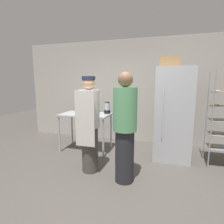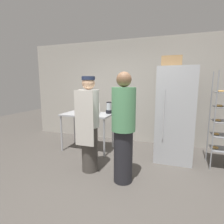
{
  "view_description": "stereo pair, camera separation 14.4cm",
  "coord_description": "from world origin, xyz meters",
  "px_view_note": "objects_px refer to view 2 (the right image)",
  "views": [
    {
      "loc": [
        0.71,
        -2.36,
        1.58
      ],
      "look_at": [
        -0.17,
        0.68,
        1.06
      ],
      "focal_mm": 28.0,
      "sensor_mm": 36.0,
      "label": 1
    },
    {
      "loc": [
        0.84,
        -2.32,
        1.58
      ],
      "look_at": [
        -0.17,
        0.68,
        1.06
      ],
      "focal_mm": 28.0,
      "sensor_mm": 36.0,
      "label": 2
    }
  ],
  "objects_px": {
    "blender_pitcher": "(109,108)",
    "cardboard_storage_box": "(172,62)",
    "person_baker": "(89,123)",
    "donut_box": "(93,112)",
    "person_customer": "(123,128)",
    "refrigerator": "(174,114)"
  },
  "relations": [
    {
      "from": "blender_pitcher",
      "to": "person_customer",
      "type": "distance_m",
      "value": 1.47
    },
    {
      "from": "cardboard_storage_box",
      "to": "person_baker",
      "type": "height_order",
      "value": "cardboard_storage_box"
    },
    {
      "from": "cardboard_storage_box",
      "to": "person_baker",
      "type": "xyz_separation_m",
      "value": [
        -1.32,
        -1.05,
        -1.12
      ]
    },
    {
      "from": "donut_box",
      "to": "person_customer",
      "type": "xyz_separation_m",
      "value": [
        1.05,
        -1.14,
        -0.03
      ]
    },
    {
      "from": "refrigerator",
      "to": "person_customer",
      "type": "xyz_separation_m",
      "value": [
        -0.76,
        -1.19,
        -0.05
      ]
    },
    {
      "from": "person_baker",
      "to": "person_customer",
      "type": "distance_m",
      "value": 0.69
    },
    {
      "from": "cardboard_storage_box",
      "to": "person_baker",
      "type": "bearing_deg",
      "value": -141.61
    },
    {
      "from": "donut_box",
      "to": "blender_pitcher",
      "type": "height_order",
      "value": "blender_pitcher"
    },
    {
      "from": "refrigerator",
      "to": "cardboard_storage_box",
      "type": "xyz_separation_m",
      "value": [
        -0.11,
        0.01,
        1.06
      ]
    },
    {
      "from": "donut_box",
      "to": "cardboard_storage_box",
      "type": "bearing_deg",
      "value": 1.89
    },
    {
      "from": "person_baker",
      "to": "person_customer",
      "type": "relative_size",
      "value": 0.97
    },
    {
      "from": "cardboard_storage_box",
      "to": "person_baker",
      "type": "relative_size",
      "value": 0.23
    },
    {
      "from": "blender_pitcher",
      "to": "cardboard_storage_box",
      "type": "height_order",
      "value": "cardboard_storage_box"
    },
    {
      "from": "person_baker",
      "to": "person_customer",
      "type": "bearing_deg",
      "value": -12.81
    },
    {
      "from": "refrigerator",
      "to": "person_baker",
      "type": "distance_m",
      "value": 1.77
    },
    {
      "from": "person_customer",
      "to": "blender_pitcher",
      "type": "bearing_deg",
      "value": 118.59
    },
    {
      "from": "blender_pitcher",
      "to": "person_baker",
      "type": "relative_size",
      "value": 0.16
    },
    {
      "from": "refrigerator",
      "to": "blender_pitcher",
      "type": "height_order",
      "value": "refrigerator"
    },
    {
      "from": "cardboard_storage_box",
      "to": "person_customer",
      "type": "bearing_deg",
      "value": -118.64
    },
    {
      "from": "blender_pitcher",
      "to": "cardboard_storage_box",
      "type": "relative_size",
      "value": 0.7
    },
    {
      "from": "donut_box",
      "to": "person_customer",
      "type": "bearing_deg",
      "value": -47.35
    },
    {
      "from": "donut_box",
      "to": "cardboard_storage_box",
      "type": "height_order",
      "value": "cardboard_storage_box"
    }
  ]
}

